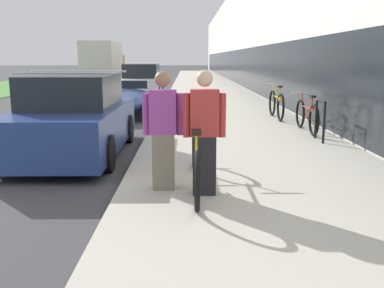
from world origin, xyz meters
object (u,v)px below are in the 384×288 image
person_rider (204,133)px  vintage_roadster_curbside (128,101)px  person_bystander (163,131)px  parked_sedan_curbside (75,119)px  moving_truck (104,62)px  cruiser_bike_nearest (307,116)px  tandem_bicycle (195,159)px  cruiser_bike_middle (276,104)px  parked_sedan_far (142,83)px  bike_rack_hoop (320,116)px

person_rider → vintage_roadster_curbside: (-2.10, 8.56, -0.43)m
person_bystander → parked_sedan_curbside: size_ratio=0.37×
vintage_roadster_curbside → moving_truck: moving_truck is taller
cruiser_bike_nearest → moving_truck: size_ratio=0.25×
tandem_bicycle → parked_sedan_curbside: 3.29m
person_rider → cruiser_bike_middle: (2.31, 6.85, -0.37)m
person_rider → person_bystander: (-0.52, 0.22, -0.01)m
person_bystander → person_rider: bearing=-22.6°
person_bystander → moving_truck: (-6.37, 29.47, 0.65)m
person_rider → cruiser_bike_middle: 7.24m
vintage_roadster_curbside → parked_sedan_far: parked_sedan_far is taller
tandem_bicycle → cruiser_bike_nearest: cruiser_bike_nearest is taller
tandem_bicycle → parked_sedan_curbside: parked_sedan_curbside is taller
cruiser_bike_middle → parked_sedan_far: size_ratio=0.44×
person_rider → cruiser_bike_middle: size_ratio=0.81×
cruiser_bike_nearest → bike_rack_hoop: bearing=-92.1°
bike_rack_hoop → parked_sedan_far: parked_sedan_far is taller
cruiser_bike_nearest → moving_truck: bearing=110.7°
tandem_bicycle → cruiser_bike_nearest: bearing=58.2°
parked_sedan_curbside → vintage_roadster_curbside: bearing=87.9°
bike_rack_hoop → vintage_roadster_curbside: 6.85m
bike_rack_hoop → moving_truck: moving_truck is taller
cruiser_bike_middle → moving_truck: bearing=111.9°
parked_sedan_far → parked_sedan_curbside: bearing=-90.1°
cruiser_bike_nearest → vintage_roadster_curbside: vintage_roadster_curbside is taller
person_bystander → moving_truck: bearing=102.2°
tandem_bicycle → bike_rack_hoop: 4.12m
parked_sedan_curbside → moving_truck: (-4.57, 26.92, 0.86)m
parked_sedan_far → bike_rack_hoop: bearing=-66.7°
vintage_roadster_curbside → cruiser_bike_middle: bearing=-21.1°
person_bystander → cruiser_bike_nearest: 5.40m
bike_rack_hoop → parked_sedan_curbside: (-4.84, -0.75, 0.05)m
person_bystander → tandem_bicycle: bearing=16.6°
moving_truck → cruiser_bike_nearest: bearing=-69.3°
cruiser_bike_middle → parked_sedan_far: (-4.61, 7.84, 0.18)m
cruiser_bike_nearest → tandem_bicycle: bearing=-121.8°
parked_sedan_far → moving_truck: (-4.59, 14.99, 0.84)m
vintage_roadster_curbside → person_rider: bearing=-76.2°
parked_sedan_curbside → parked_sedan_far: parked_sedan_curbside is taller
bike_rack_hoop → cruiser_bike_middle: cruiser_bike_middle is taller
person_bystander → vintage_roadster_curbside: (-1.59, 8.34, -0.42)m
cruiser_bike_middle → cruiser_bike_nearest: bearing=-83.5°
person_bystander → cruiser_bike_nearest: (3.08, 4.42, -0.39)m
parked_sedan_far → cruiser_bike_middle: bearing=-59.6°
tandem_bicycle → person_bystander: (-0.41, -0.12, 0.39)m
bike_rack_hoop → vintage_roadster_curbside: bearing=132.5°
parked_sedan_curbside → bike_rack_hoop: bearing=8.8°
person_rider → moving_truck: size_ratio=0.21×
bike_rack_hoop → cruiser_bike_nearest: 1.13m
person_rider → bike_rack_hoop: bearing=54.3°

